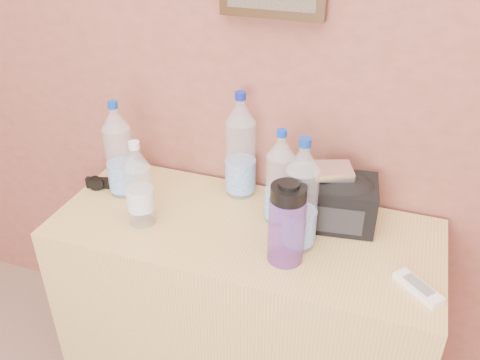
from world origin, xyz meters
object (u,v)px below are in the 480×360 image
Objects in this scene: dresser at (243,313)px; pet_large_d at (301,201)px; pet_large_c at (280,182)px; toiletry_bag at (336,199)px; sunglasses at (107,183)px; ac_remote at (418,288)px; nalgene_bottle at (287,223)px; foil_packet at (332,171)px; pet_small at (139,188)px; pet_large_b at (240,151)px; pet_large_a at (119,154)px.

pet_large_d is at bearing -8.67° from dresser.
toiletry_bag is at bearing 15.65° from pet_large_c.
sunglasses is 1.02m from ac_remote.
nalgene_bottle is 2.16× the size of foil_packet.
pet_large_d is (0.09, -0.10, 0.02)m from pet_large_c.
nalgene_bottle is (0.15, -0.10, 0.48)m from dresser.
pet_small reaches higher than nalgene_bottle.
pet_large_c is 0.16m from foil_packet.
pet_large_c reaches higher than sunglasses.
pet_large_d is 3.01× the size of foil_packet.
foil_packet is at bearing 156.84° from toiletry_bag.
pet_small reaches higher than ac_remote.
pet_large_b is 1.45× the size of nalgene_bottle.
nalgene_bottle is 1.71× the size of sunglasses.
pet_large_b reaches higher than pet_large_a.
ac_remote is at bearing -12.27° from dresser.
toiletry_bag is (0.75, 0.06, 0.06)m from sunglasses.
dresser is 3.29× the size of pet_large_b.
toiletry_bag is at bearing 25.75° from dresser.
pet_small is at bearing -131.25° from pet_large_b.
pet_large_d is at bearing -22.01° from sunglasses.
pet_large_d is 0.16m from foil_packet.
foil_packet is (0.06, 0.15, 0.02)m from pet_large_d.
toiletry_bag is at bearing 5.66° from pet_large_a.
ac_remote is at bearing -14.11° from pet_large_d.
pet_large_b is at bearing 0.89° from sunglasses.
foil_packet is (0.23, 0.13, 0.53)m from dresser.
ac_remote is at bearing -24.39° from sunglasses.
dresser is 8.50× the size of ac_remote.
pet_large_d is 1.46× the size of toiletry_bag.
pet_small is at bearing -42.55° from pet_large_a.
pet_small is (0.14, -0.13, -0.02)m from pet_large_a.
sunglasses is at bearing 147.32° from pet_small.
pet_large_c is at bearing -13.25° from sunglasses.
nalgene_bottle is (0.45, -0.02, 0.00)m from pet_small.
pet_large_d is (0.24, -0.20, -0.01)m from pet_large_b.
pet_large_b is at bearing 19.19° from pet_large_a.
sunglasses is at bearing 177.16° from toiletry_bag.
pet_large_d reaches higher than ac_remote.
foil_packet is (0.07, 0.22, 0.05)m from nalgene_bottle.
foil_packet is at bearing -179.50° from ac_remote.
pet_small is 0.45m from nalgene_bottle.
pet_large_b is 1.05× the size of pet_large_d.
pet_large_c is 2.12× the size of sunglasses.
pet_small is 1.99× the size of ac_remote.
pet_small is at bearing 177.16° from nalgene_bottle.
foil_packet is (0.52, 0.20, 0.05)m from pet_small.
pet_large_c is at bearing -160.13° from foil_packet.
ac_remote is at bearing -49.73° from toiletry_bag.
ac_remote is at bearing -26.57° from pet_large_b.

